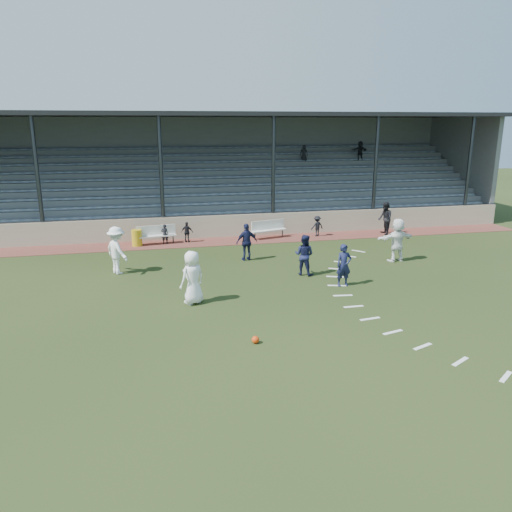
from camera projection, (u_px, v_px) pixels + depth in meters
The scene contains 19 objects.
ground at pixel (273, 313), 16.36m from camera, with size 90.00×90.00×0.00m, color #243114.
cinder_track at pixel (223, 241), 26.26m from camera, with size 34.00×2.00×0.02m, color brown.
retaining_wall at pixel (220, 226), 27.09m from camera, with size 34.00×0.18×1.20m, color #B9A98E.
bench_left at pixel (156, 233), 25.52m from camera, with size 2.04×0.71×0.95m.
bench_right at pixel (268, 228), 26.86m from camera, with size 2.03×0.97×0.95m.
trash_bin at pixel (137, 238), 25.15m from camera, with size 0.51×0.51×0.82m, color gold.
football at pixel (255, 340), 14.13m from camera, with size 0.22×0.22×0.22m, color #E23D0D.
player_white_lead at pixel (193, 277), 17.06m from camera, with size 0.91×0.59×1.87m, color white.
player_navy_lead at pixel (344, 265), 18.94m from camera, with size 0.59×0.39×1.63m, color #161A3D.
player_navy_mid at pixel (304, 255), 20.31m from camera, with size 0.82×0.64×1.68m, color #161A3D.
player_white_wing at pixel (117, 250), 20.46m from camera, with size 1.27×0.73×1.97m, color white.
player_navy_wing at pixel (247, 242), 22.48m from camera, with size 0.99×0.41×1.69m, color #161A3D.
player_white_back at pixel (397, 240), 22.31m from camera, with size 1.81×0.58×1.95m, color white.
official at pixel (385, 218), 27.60m from camera, with size 0.87×0.68×1.80m, color black.
sub_left_near at pixel (165, 234), 25.52m from camera, with size 0.37×0.24×1.02m, color black.
sub_left_far at pixel (187, 232), 25.86m from camera, with size 0.63×0.26×1.07m, color black.
sub_right at pixel (317, 226), 27.28m from camera, with size 0.72×0.42×1.12m, color black.
grandstand at pixel (208, 186), 31.12m from camera, with size 34.60×9.00×6.61m.
penalty_arc at pixel (388, 304), 17.23m from camera, with size 3.89×14.63×0.01m.
Camera 1 is at (-3.86, -14.83, 6.07)m, focal length 35.00 mm.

